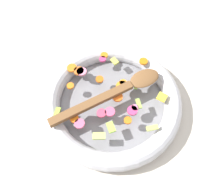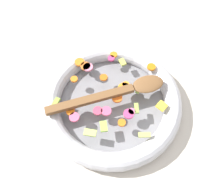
% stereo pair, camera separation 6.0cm
% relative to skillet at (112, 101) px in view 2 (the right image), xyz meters
% --- Properties ---
extents(ground_plane, '(4.00, 4.00, 0.00)m').
position_rel_skillet_xyz_m(ground_plane, '(0.00, 0.00, -0.02)').
color(ground_plane, beige).
extents(skillet, '(0.40, 0.40, 0.05)m').
position_rel_skillet_xyz_m(skillet, '(0.00, 0.00, 0.00)').
color(skillet, slate).
rests_on(skillet, ground_plane).
extents(chopped_vegetables, '(0.31, 0.29, 0.01)m').
position_rel_skillet_xyz_m(chopped_vegetables, '(-0.02, 0.01, 0.03)').
color(chopped_vegetables, orange).
rests_on(chopped_vegetables, skillet).
extents(wooden_spoon, '(0.33, 0.09, 0.01)m').
position_rel_skillet_xyz_m(wooden_spoon, '(0.02, 0.00, 0.04)').
color(wooden_spoon, brown).
rests_on(wooden_spoon, chopped_vegetables).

